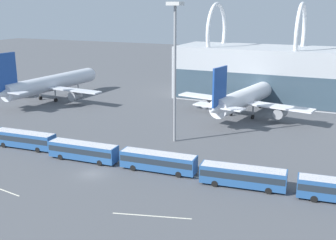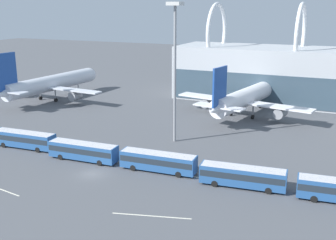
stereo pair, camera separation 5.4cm
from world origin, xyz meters
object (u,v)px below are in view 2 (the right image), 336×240
Objects in this scene: airliner_at_gate_near at (48,84)px; shuttle_bus_0 at (24,139)px; shuttle_bus_1 at (83,150)px; floodlight_mast at (175,49)px; airliner_at_gate_far at (244,98)px; shuttle_bus_3 at (243,175)px; shuttle_bus_2 at (158,161)px.

airliner_at_gate_near is 3.04× the size of shuttle_bus_0.
floodlight_mast reaches higher than shuttle_bus_1.
airliner_at_gate_far is at bearing 72.23° from floodlight_mast.
airliner_at_gate_far is (55.76, 4.62, -0.20)m from airliner_at_gate_near.
airliner_at_gate_near is 52.28m from shuttle_bus_1.
floodlight_mast is at bearing 172.47° from airliner_at_gate_far.
shuttle_bus_0 is at bearing -148.03° from floodlight_mast.
floodlight_mast is (-7.86, -24.54, 13.90)m from airliner_at_gate_far.
shuttle_bus_2 is at bearing 172.79° from shuttle_bus_3.
shuttle_bus_0 is 33.80m from floodlight_mast.
shuttle_bus_3 is (14.35, -0.46, 0.00)m from shuttle_bus_2.
airliner_at_gate_near is 3.05× the size of shuttle_bus_1.
shuttle_bus_0 and shuttle_bus_3 have the same top height.
shuttle_bus_2 is 14.36m from shuttle_bus_3.
floodlight_mast is (10.57, 16.56, 16.71)m from shuttle_bus_1.
floodlight_mast is (47.90, -19.92, 13.70)m from airliner_at_gate_near.
shuttle_bus_0 and shuttle_bus_2 have the same top height.
airliner_at_gate_near reaches higher than shuttle_bus_1.
airliner_at_gate_far is 2.68× the size of shuttle_bus_1.
shuttle_bus_0 and shuttle_bus_1 have the same top height.
shuttle_bus_0 is at bearing -142.92° from airliner_at_gate_near.
airliner_at_gate_near reaches higher than airliner_at_gate_far.
shuttle_bus_1 is 1.00× the size of shuttle_bus_2.
shuttle_bus_2 and shuttle_bus_3 have the same top height.
floodlight_mast reaches higher than shuttle_bus_0.
shuttle_bus_3 is at bearing -155.64° from airliner_at_gate_far.
airliner_at_gate_near is 53.65m from floodlight_mast.
shuttle_bus_1 is 0.99× the size of shuttle_bus_3.
airliner_at_gate_far reaches higher than shuttle_bus_3.
shuttle_bus_2 is 0.48× the size of floodlight_mast.
shuttle_bus_2 is (-4.08, -40.36, -2.82)m from airliner_at_gate_far.
shuttle_bus_1 is (-18.43, -41.10, -2.82)m from airliner_at_gate_far.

